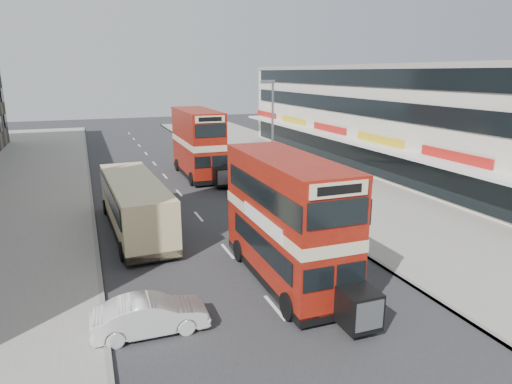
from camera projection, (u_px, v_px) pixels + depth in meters
name	position (u px, v px, depth m)	size (l,w,h in m)	color
ground	(298.00, 336.00, 15.35)	(160.00, 160.00, 0.00)	#28282B
road_surface	(179.00, 193.00, 33.41)	(12.00, 90.00, 0.01)	#28282B
pavement_right	(323.00, 179.00, 37.52)	(12.00, 90.00, 0.15)	gray
kerb_left	(92.00, 200.00, 31.30)	(0.20, 90.00, 0.16)	gray
kerb_right	(256.00, 185.00, 35.49)	(0.20, 90.00, 0.16)	gray
commercial_row	(391.00, 117.00, 40.88)	(9.90, 46.20, 9.30)	beige
street_lamp	(271.00, 128.00, 32.63)	(1.00, 0.20, 8.12)	slate
bus_main	(287.00, 220.00, 18.81)	(2.64, 9.40, 5.17)	black
bus_second	(198.00, 143.00, 38.18)	(2.78, 9.90, 5.45)	black
coach	(135.00, 203.00, 25.02)	(3.11, 10.49, 2.75)	black
car_left_front	(150.00, 315.00, 15.40)	(1.37, 3.93, 1.29)	white
car_right_a	(259.00, 184.00, 33.37)	(1.79, 4.41, 1.28)	maroon
car_right_b	(250.00, 180.00, 35.14)	(1.81, 3.93, 1.09)	#DE4116
pedestrian_near	(310.00, 184.00, 32.19)	(0.59, 0.40, 1.59)	gray
cyclist	(237.00, 187.00, 31.73)	(0.76, 1.66, 2.29)	gray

